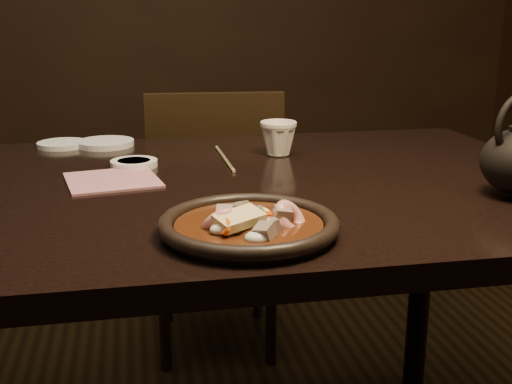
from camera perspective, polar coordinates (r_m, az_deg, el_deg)
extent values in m
cube|color=black|center=(1.20, -8.61, -0.29)|extent=(1.60, 0.90, 0.04)
cylinder|color=black|center=(1.84, 14.45, -7.17)|extent=(0.06, 0.06, 0.71)
cube|color=black|center=(2.03, -3.77, -2.89)|extent=(0.43, 0.43, 0.04)
cylinder|color=black|center=(2.27, 0.19, -6.55)|extent=(0.03, 0.03, 0.39)
cylinder|color=black|center=(1.98, 1.35, -10.09)|extent=(0.03, 0.03, 0.39)
cylinder|color=black|center=(2.26, -8.02, -6.86)|extent=(0.03, 0.03, 0.39)
cylinder|color=black|center=(1.96, -8.18, -10.48)|extent=(0.03, 0.03, 0.39)
cube|color=black|center=(1.80, -3.58, 2.16)|extent=(0.38, 0.06, 0.42)
cylinder|color=black|center=(0.92, -0.64, -3.48)|extent=(0.24, 0.24, 0.01)
torus|color=black|center=(0.92, -0.64, -2.82)|extent=(0.26, 0.26, 0.02)
cylinder|color=#3C1B0A|center=(0.92, -0.64, -3.04)|extent=(0.21, 0.21, 0.01)
ellipsoid|color=#3C1B0A|center=(0.92, -0.64, -3.04)|extent=(0.12, 0.11, 0.03)
torus|color=#EBA394|center=(0.92, 3.06, -2.48)|extent=(0.07, 0.07, 0.05)
torus|color=#EBA394|center=(0.91, 0.44, -2.51)|extent=(0.06, 0.06, 0.04)
torus|color=#EBA394|center=(0.91, -3.32, -2.69)|extent=(0.07, 0.07, 0.05)
cube|color=gray|center=(0.86, 0.77, -3.57)|extent=(0.04, 0.04, 0.03)
cube|color=gray|center=(0.91, 2.35, -2.05)|extent=(0.03, 0.03, 0.03)
cube|color=gray|center=(0.91, -0.37, -2.62)|extent=(0.03, 0.03, 0.03)
cube|color=gray|center=(0.91, -0.22, -2.08)|extent=(0.03, 0.03, 0.02)
cube|color=gray|center=(0.92, -2.81, -1.99)|extent=(0.03, 0.03, 0.03)
cube|color=gray|center=(0.93, -1.48, -1.63)|extent=(0.04, 0.04, 0.03)
cube|color=gray|center=(0.89, 1.32, -3.19)|extent=(0.03, 0.03, 0.03)
cylinder|color=#FD5807|center=(0.93, 0.81, -2.03)|extent=(0.05, 0.05, 0.03)
cylinder|color=#FD5807|center=(0.87, -2.81, -3.07)|extent=(0.03, 0.04, 0.04)
cylinder|color=#FD5807|center=(0.94, -1.45, -2.16)|extent=(0.05, 0.04, 0.03)
cylinder|color=#FD5807|center=(0.93, -0.28, -1.60)|extent=(0.05, 0.05, 0.03)
cylinder|color=#FD5807|center=(0.94, -0.56, -1.97)|extent=(0.05, 0.04, 0.04)
cube|color=#2C7416|center=(0.89, -0.95, -2.88)|extent=(0.02, 0.04, 0.03)
cube|color=#2C7416|center=(0.95, 2.09, -1.60)|extent=(0.03, 0.03, 0.02)
cube|color=#2C7416|center=(0.88, 0.71, -3.40)|extent=(0.03, 0.04, 0.01)
cube|color=#2C7416|center=(0.88, -2.57, -3.48)|extent=(0.04, 0.03, 0.02)
cube|color=#2C7416|center=(0.91, -2.25, -2.26)|extent=(0.04, 0.02, 0.02)
cube|color=#2C7416|center=(0.91, -0.97, -2.33)|extent=(0.02, 0.04, 0.02)
ellipsoid|color=white|center=(0.94, 0.17, -1.92)|extent=(0.04, 0.04, 0.02)
ellipsoid|color=white|center=(0.85, 0.10, -4.11)|extent=(0.03, 0.03, 0.02)
ellipsoid|color=white|center=(0.89, -2.91, -3.13)|extent=(0.04, 0.04, 0.02)
ellipsoid|color=white|center=(0.89, 1.09, -3.22)|extent=(0.04, 0.04, 0.03)
ellipsoid|color=white|center=(0.88, -2.93, -3.34)|extent=(0.04, 0.02, 0.02)
cube|color=#FCE297|center=(0.88, -1.51, -2.37)|extent=(0.08, 0.07, 0.03)
cylinder|color=white|center=(1.34, -10.79, 2.52)|extent=(0.10, 0.10, 0.01)
cylinder|color=white|center=(1.57, -13.23, 4.25)|extent=(0.13, 0.13, 0.01)
cylinder|color=white|center=(1.58, -16.83, 4.09)|extent=(0.12, 0.12, 0.01)
imported|color=white|center=(1.42, 1.99, 4.90)|extent=(0.10, 0.10, 0.08)
cylinder|color=tan|center=(1.38, -2.76, 2.95)|extent=(0.01, 0.22, 0.01)
cylinder|color=tan|center=(1.39, -2.84, 3.06)|extent=(0.01, 0.22, 0.01)
cube|color=#AF6B74|center=(1.24, -12.65, 1.05)|extent=(0.19, 0.19, 0.00)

